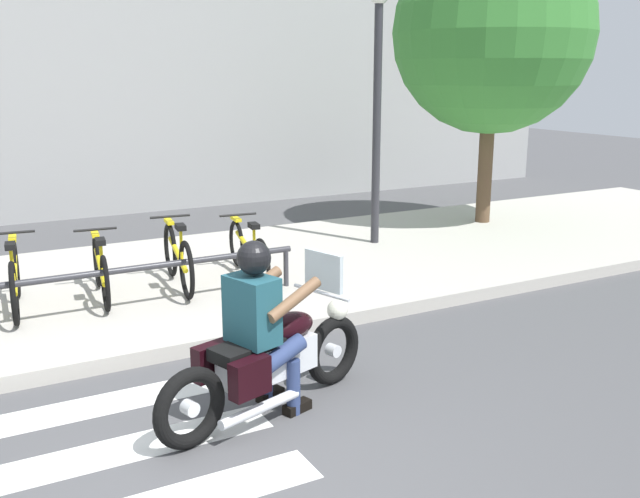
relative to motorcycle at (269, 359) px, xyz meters
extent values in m
plane|color=#4C4C4F|center=(-0.83, -0.84, -0.45)|extent=(48.00, 48.00, 0.00)
cube|color=#B7B2A8|center=(-0.83, 3.57, -0.38)|extent=(24.00, 4.40, 0.15)
cube|color=white|center=(-1.48, -0.04, -0.45)|extent=(2.80, 0.40, 0.01)
cube|color=white|center=(-1.48, 0.76, -0.45)|extent=(2.80, 0.40, 0.01)
torus|color=black|center=(0.71, 0.23, -0.15)|extent=(0.61, 0.29, 0.61)
cylinder|color=silver|center=(0.71, 0.23, -0.15)|extent=(0.13, 0.13, 0.11)
torus|color=black|center=(-0.73, -0.23, -0.15)|extent=(0.61, 0.29, 0.61)
cylinder|color=silver|center=(-0.73, -0.23, -0.15)|extent=(0.13, 0.13, 0.11)
cube|color=silver|center=(-0.01, 0.00, -0.01)|extent=(0.87, 0.52, 0.28)
ellipsoid|color=black|center=(0.19, 0.06, 0.21)|extent=(0.58, 0.42, 0.22)
cube|color=black|center=(-0.21, -0.06, 0.14)|extent=(0.62, 0.44, 0.10)
cube|color=black|center=(-0.43, 0.10, 0.03)|extent=(0.34, 0.21, 0.28)
cube|color=black|center=(-0.30, -0.32, 0.03)|extent=(0.34, 0.21, 0.28)
cylinder|color=silver|center=(0.56, 0.18, 0.41)|extent=(0.22, 0.60, 0.03)
sphere|color=white|center=(0.75, 0.24, 0.21)|extent=(0.18, 0.18, 0.18)
cube|color=silver|center=(0.59, 0.19, 0.59)|extent=(0.16, 0.39, 0.32)
cylinder|color=silver|center=(-0.19, -0.25, -0.27)|extent=(0.73, 0.30, 0.08)
cube|color=#1E4C59|center=(-0.15, -0.05, 0.44)|extent=(0.37, 0.46, 0.52)
sphere|color=black|center=(-0.13, -0.04, 0.84)|extent=(0.26, 0.26, 0.26)
cylinder|color=brown|center=(0.00, 0.23, 0.52)|extent=(0.52, 0.24, 0.26)
cylinder|color=brown|center=(0.13, -0.19, 0.52)|extent=(0.52, 0.24, 0.26)
cylinder|color=navy|center=(-0.06, 0.15, 0.08)|extent=(0.46, 0.27, 0.24)
cylinder|color=navy|center=(0.05, 0.19, -0.23)|extent=(0.11, 0.11, 0.45)
cube|color=black|center=(0.09, 0.20, -0.41)|extent=(0.26, 0.17, 0.08)
cylinder|color=navy|center=(0.04, -0.15, 0.08)|extent=(0.46, 0.27, 0.24)
cylinder|color=navy|center=(0.15, -0.12, -0.23)|extent=(0.11, 0.11, 0.45)
cube|color=black|center=(0.19, -0.10, -0.41)|extent=(0.26, 0.17, 0.08)
torus|color=black|center=(-1.46, 3.64, 0.03)|extent=(0.13, 0.66, 0.66)
torus|color=black|center=(-1.58, 2.66, 0.03)|extent=(0.13, 0.66, 0.66)
cylinder|color=gold|center=(-1.52, 3.15, 0.10)|extent=(0.16, 0.89, 0.24)
cylinder|color=gold|center=(-1.55, 2.90, 0.27)|extent=(0.04, 0.04, 0.40)
cube|color=black|center=(-1.55, 2.90, 0.47)|extent=(0.12, 0.21, 0.06)
cylinder|color=black|center=(-1.47, 3.54, 0.47)|extent=(0.48, 0.09, 0.03)
cube|color=gold|center=(-1.46, 3.64, 0.39)|extent=(0.11, 0.29, 0.04)
torus|color=black|center=(-0.57, 3.63, 0.01)|extent=(0.12, 0.61, 0.61)
torus|color=black|center=(-0.69, 2.66, 0.01)|extent=(0.12, 0.61, 0.61)
cylinder|color=gold|center=(-0.63, 3.15, 0.07)|extent=(0.16, 0.88, 0.24)
cylinder|color=gold|center=(-0.66, 2.90, 0.23)|extent=(0.04, 0.04, 0.37)
cube|color=black|center=(-0.66, 2.90, 0.41)|extent=(0.12, 0.21, 0.06)
cylinder|color=black|center=(-0.58, 3.54, 0.41)|extent=(0.48, 0.09, 0.03)
cube|color=gold|center=(-0.57, 3.63, 0.34)|extent=(0.11, 0.29, 0.04)
torus|color=black|center=(0.32, 3.64, 0.04)|extent=(0.13, 0.67, 0.67)
torus|color=black|center=(0.21, 2.65, 0.04)|extent=(0.13, 0.67, 0.67)
cylinder|color=gold|center=(0.26, 3.15, 0.11)|extent=(0.16, 0.89, 0.25)
cylinder|color=gold|center=(0.24, 2.90, 0.28)|extent=(0.04, 0.04, 0.41)
cube|color=black|center=(0.24, 2.90, 0.48)|extent=(0.12, 0.21, 0.06)
cylinder|color=black|center=(0.31, 3.54, 0.48)|extent=(0.48, 0.09, 0.03)
cube|color=gold|center=(0.32, 3.64, 0.40)|extent=(0.11, 0.29, 0.04)
torus|color=black|center=(1.22, 3.69, 0.01)|extent=(0.12, 0.61, 0.61)
torus|color=black|center=(1.09, 2.61, 0.01)|extent=(0.12, 0.61, 0.61)
cylinder|color=gold|center=(1.16, 3.15, 0.07)|extent=(0.17, 0.97, 0.26)
cylinder|color=gold|center=(1.12, 2.88, 0.22)|extent=(0.04, 0.04, 0.37)
cube|color=black|center=(1.12, 2.88, 0.41)|extent=(0.12, 0.21, 0.06)
cylinder|color=black|center=(1.21, 3.58, 0.41)|extent=(0.48, 0.09, 0.03)
cube|color=gold|center=(1.22, 3.69, 0.34)|extent=(0.11, 0.29, 0.04)
cylinder|color=#333338|center=(-1.52, 2.60, 0.15)|extent=(5.95, 0.07, 0.07)
cylinder|color=#333338|center=(1.41, 2.60, -0.08)|extent=(0.06, 0.06, 0.45)
cylinder|color=#2D2D33|center=(3.55, 3.97, 1.32)|extent=(0.12, 0.12, 3.55)
cylinder|color=brown|center=(5.98, 4.37, 0.60)|extent=(0.24, 0.24, 2.11)
sphere|color=#387F33|center=(5.98, 4.37, 2.79)|extent=(3.22, 3.22, 3.22)
cube|color=#9E9E9E|center=(-0.83, 9.27, 2.70)|extent=(24.00, 1.20, 6.30)
camera|label=1|loc=(-2.14, -4.76, 2.19)|focal=40.01mm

